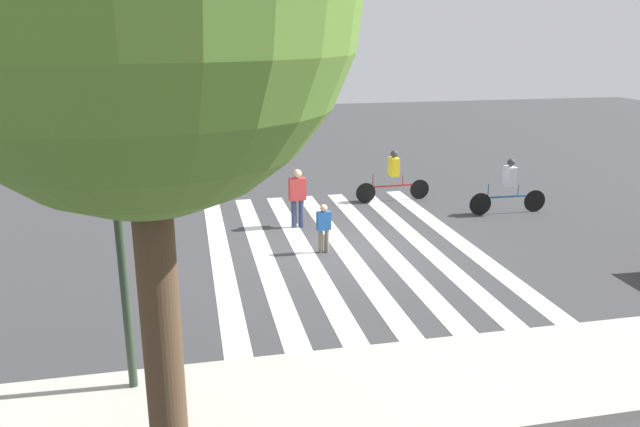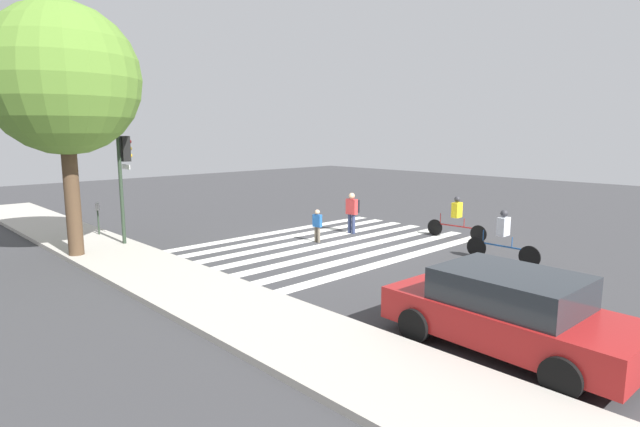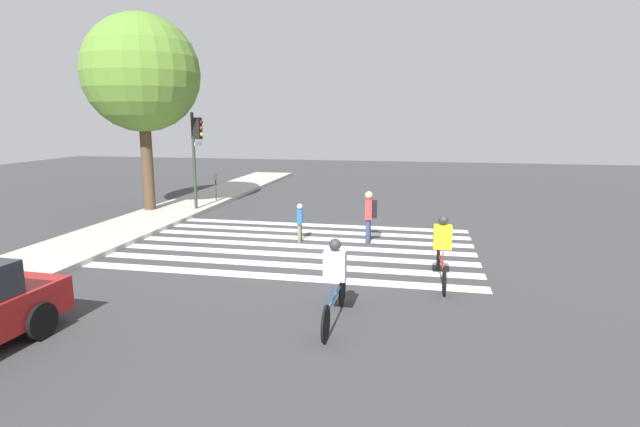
% 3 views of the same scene
% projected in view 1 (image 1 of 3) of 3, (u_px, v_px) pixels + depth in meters
% --- Properties ---
extents(ground_plane, '(60.00, 60.00, 0.00)m').
position_uv_depth(ground_plane, '(344.00, 248.00, 15.00)').
color(ground_plane, '#38383A').
extents(sidewalk_curb, '(36.00, 2.50, 0.14)m').
position_uv_depth(sidewalk_curb, '(448.00, 384.00, 9.11)').
color(sidewalk_curb, '#ADA89E').
rests_on(sidewalk_curb, ground_plane).
extents(crosswalk_stripes, '(6.32, 10.00, 0.01)m').
position_uv_depth(crosswalk_stripes, '(344.00, 248.00, 15.00)').
color(crosswalk_stripes, silver).
rests_on(crosswalk_stripes, ground_plane).
extents(traffic_light, '(0.60, 0.50, 3.94)m').
position_uv_depth(traffic_light, '(118.00, 207.00, 8.33)').
color(traffic_light, '#283828').
rests_on(traffic_light, ground_plane).
extents(pedestrian_adult_yellow_jacket, '(0.45, 0.38, 1.58)m').
position_uv_depth(pedestrian_adult_yellow_jacket, '(297.00, 193.00, 16.39)').
color(pedestrian_adult_yellow_jacket, navy).
rests_on(pedestrian_adult_yellow_jacket, ground_plane).
extents(pedestrian_adult_blue_shirt, '(0.35, 0.20, 1.18)m').
position_uv_depth(pedestrian_adult_blue_shirt, '(324.00, 226.00, 14.54)').
color(pedestrian_adult_blue_shirt, '#6B6051').
rests_on(pedestrian_adult_blue_shirt, ground_plane).
extents(cyclist_far_lane, '(2.32, 0.40, 1.60)m').
position_uv_depth(cyclist_far_lane, '(509.00, 184.00, 17.62)').
color(cyclist_far_lane, black).
rests_on(cyclist_far_lane, ground_plane).
extents(cyclist_mid_street, '(2.37, 0.41, 1.57)m').
position_uv_depth(cyclist_mid_street, '(393.00, 173.00, 18.95)').
color(cyclist_mid_street, black).
rests_on(cyclist_mid_street, ground_plane).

